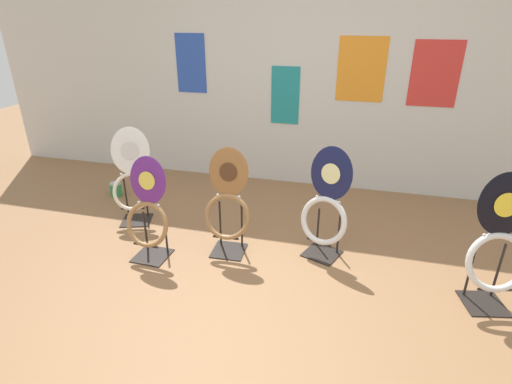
{
  "coord_description": "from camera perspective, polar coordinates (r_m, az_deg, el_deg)",
  "views": [
    {
      "loc": [
        0.6,
        -2.2,
        1.91
      ],
      "look_at": [
        -0.17,
        0.73,
        0.55
      ],
      "focal_mm": 28.0,
      "sensor_mm": 36.0,
      "label": 1
    }
  ],
  "objects": [
    {
      "name": "ground_plane",
      "position": [
        2.97,
        -0.37,
        -15.77
      ],
      "size": [
        14.0,
        14.0,
        0.0
      ],
      "primitive_type": "plane",
      "color": "#8E6642"
    },
    {
      "name": "toilet_seat_display_jazz_black",
      "position": [
        3.16,
        31.32,
        -6.79
      ],
      "size": [
        0.45,
        0.33,
        0.99
      ],
      "color": "black",
      "rests_on": "ground_plane"
    },
    {
      "name": "toilet_seat_display_white_plain",
      "position": [
        4.05,
        -17.31,
        1.83
      ],
      "size": [
        0.44,
        0.4,
        0.93
      ],
      "color": "black",
      "rests_on": "ground_plane"
    },
    {
      "name": "wall_back",
      "position": [
        4.63,
        7.54,
        16.45
      ],
      "size": [
        8.0,
        0.07,
        2.6
      ],
      "color": "silver",
      "rests_on": "ground_plane"
    },
    {
      "name": "toilet_seat_display_purple_note",
      "position": [
        3.39,
        -15.18,
        -2.76
      ],
      "size": [
        0.39,
        0.29,
        0.88
      ],
      "color": "black",
      "rests_on": "ground_plane"
    },
    {
      "name": "paint_can",
      "position": [
        4.81,
        -19.37,
        0.46
      ],
      "size": [
        0.14,
        0.14,
        0.16
      ],
      "color": "#2D8E4C",
      "rests_on": "ground_plane"
    },
    {
      "name": "toilet_seat_display_woodgrain",
      "position": [
        3.35,
        -4.06,
        -2.24
      ],
      "size": [
        0.4,
        0.29,
        0.93
      ],
      "color": "black",
      "rests_on": "ground_plane"
    },
    {
      "name": "toilet_seat_display_navy_moon",
      "position": [
        3.35,
        9.88,
        -2.72
      ],
      "size": [
        0.44,
        0.36,
        0.95
      ],
      "color": "black",
      "rests_on": "ground_plane"
    }
  ]
}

